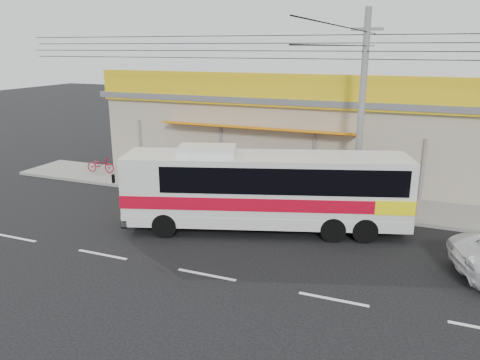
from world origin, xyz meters
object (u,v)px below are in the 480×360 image
object	(u,v)px
coach_bus	(270,186)
motorbike_dark	(153,170)
utility_pole	(366,46)
motorbike_red	(101,165)

from	to	relation	value
coach_bus	motorbike_dark	xyz separation A→B (m)	(-7.63, 3.81, -1.02)
coach_bus	utility_pole	xyz separation A→B (m)	(2.77, 3.55, 5.19)
motorbike_dark	coach_bus	bearing A→B (deg)	-90.71
motorbike_red	motorbike_dark	distance (m)	3.75
utility_pole	motorbike_dark	bearing A→B (deg)	178.57
coach_bus	utility_pole	bearing A→B (deg)	34.01
motorbike_red	utility_pole	bearing A→B (deg)	-100.32
motorbike_red	motorbike_dark	bearing A→B (deg)	-104.31
coach_bus	motorbike_dark	world-z (taller)	coach_bus
motorbike_red	utility_pole	xyz separation A→B (m)	(14.12, -0.71, 6.38)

